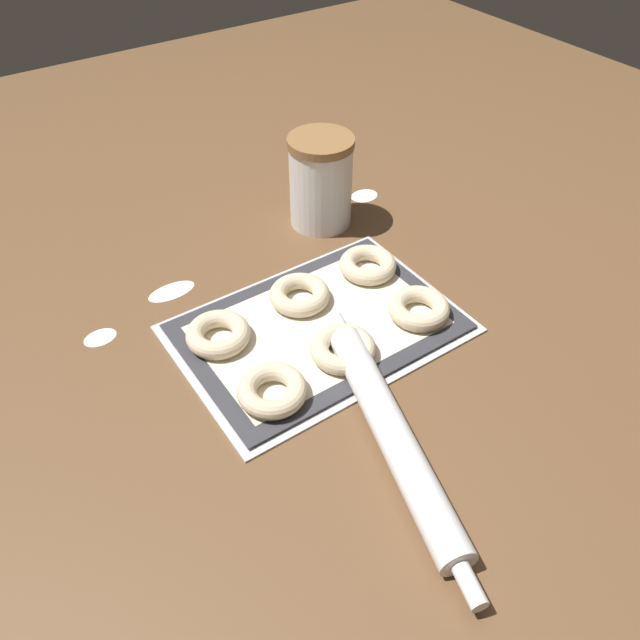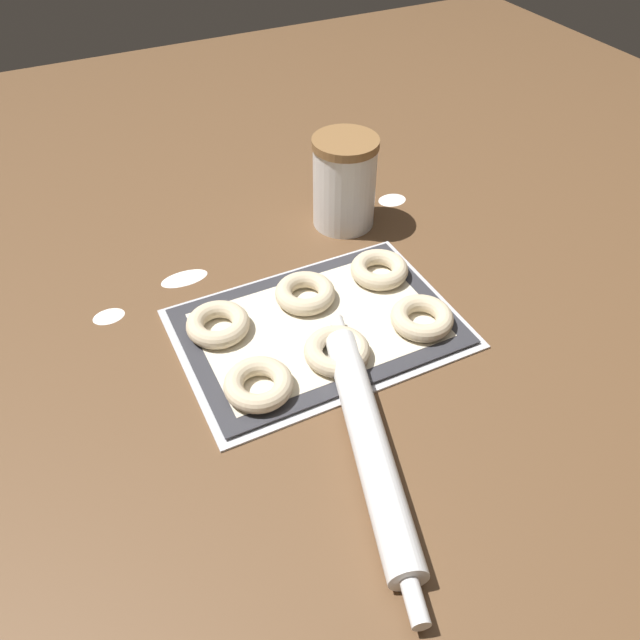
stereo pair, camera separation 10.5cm
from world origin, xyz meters
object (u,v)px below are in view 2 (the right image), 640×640
(bagel_front_left, at_px, (259,384))
(bagel_back_left, at_px, (218,324))
(bagel_back_right, at_px, (379,269))
(flour_canister, at_px, (344,182))
(rolling_pin, at_px, (369,441))
(bagel_front_right, at_px, (422,318))
(bagel_back_center, at_px, (305,293))
(baking_tray, at_px, (320,330))
(bagel_front_center, at_px, (337,351))

(bagel_front_left, distance_m, bagel_back_left, 0.15)
(bagel_back_right, height_order, flour_canister, flour_canister)
(rolling_pin, bearing_deg, flour_canister, 65.76)
(bagel_front_left, relative_size, bagel_front_right, 1.00)
(bagel_front_right, xyz_separation_m, bagel_back_center, (-0.14, 0.14, 0.00))
(bagel_front_left, distance_m, flour_canister, 0.48)
(baking_tray, xyz_separation_m, flour_canister, (0.18, 0.27, 0.09))
(bagel_back_left, bearing_deg, bagel_front_left, -85.97)
(baking_tray, xyz_separation_m, bagel_back_center, (0.01, 0.07, 0.02))
(rolling_pin, bearing_deg, bagel_front_center, 77.23)
(baking_tray, bearing_deg, bagel_back_center, 84.45)
(bagel_back_left, height_order, rolling_pin, rolling_pin)
(baking_tray, relative_size, bagel_back_right, 4.43)
(bagel_back_left, bearing_deg, flour_canister, 31.13)
(bagel_back_left, height_order, flour_canister, flour_canister)
(bagel_front_right, bearing_deg, bagel_back_left, 156.41)
(bagel_back_center, distance_m, bagel_back_right, 0.15)
(bagel_front_center, height_order, bagel_front_right, same)
(bagel_front_right, distance_m, bagel_back_center, 0.20)
(bagel_front_left, distance_m, rolling_pin, 0.19)
(baking_tray, height_order, flour_canister, flour_canister)
(bagel_front_left, bearing_deg, bagel_front_right, 3.03)
(bagel_back_left, bearing_deg, bagel_back_right, 1.54)
(bagel_front_center, distance_m, bagel_back_center, 0.15)
(baking_tray, xyz_separation_m, bagel_front_right, (0.15, -0.07, 0.02))
(baking_tray, distance_m, bagel_front_left, 0.17)
(bagel_front_left, relative_size, bagel_front_center, 1.00)
(baking_tray, height_order, rolling_pin, rolling_pin)
(bagel_front_center, height_order, bagel_back_left, same)
(bagel_front_right, distance_m, rolling_pin, 0.26)
(baking_tray, distance_m, bagel_front_center, 0.08)
(bagel_front_left, xyz_separation_m, bagel_front_center, (0.13, 0.01, 0.00))
(bagel_front_right, relative_size, bagel_back_center, 1.00)
(flour_canister, bearing_deg, baking_tray, -124.58)
(bagel_front_left, xyz_separation_m, bagel_back_center, (0.15, 0.16, 0.00))
(bagel_back_center, height_order, flour_canister, flour_canister)
(bagel_front_right, bearing_deg, bagel_back_center, 135.80)
(bagel_back_right, distance_m, flour_canister, 0.21)
(bagel_back_right, height_order, rolling_pin, rolling_pin)
(bagel_front_right, xyz_separation_m, rolling_pin, (-0.20, -0.17, -0.00))
(bagel_back_center, xyz_separation_m, rolling_pin, (-0.05, -0.31, -0.00))
(bagel_back_center, bearing_deg, rolling_pin, -99.50)
(bagel_front_center, bearing_deg, bagel_front_left, -175.77)
(baking_tray, height_order, bagel_back_center, bagel_back_center)
(bagel_back_left, bearing_deg, bagel_front_right, -23.59)
(bagel_back_left, xyz_separation_m, bagel_back_right, (0.31, 0.01, 0.00))
(baking_tray, xyz_separation_m, bagel_front_left, (-0.14, -0.08, 0.02))
(bagel_front_left, bearing_deg, bagel_back_center, 46.39)
(bagel_back_center, distance_m, rolling_pin, 0.32)
(bagel_front_right, distance_m, flour_canister, 0.34)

